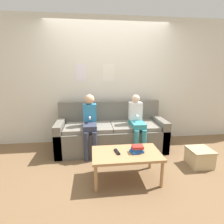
% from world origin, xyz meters
% --- Properties ---
extents(ground_plane, '(10.00, 10.00, 0.00)m').
position_xyz_m(ground_plane, '(0.00, 0.00, 0.00)').
color(ground_plane, brown).
extents(wall_back, '(8.00, 0.07, 2.60)m').
position_xyz_m(wall_back, '(-0.00, 1.00, 1.30)').
color(wall_back, silver).
rests_on(wall_back, ground_plane).
extents(couch, '(2.08, 0.79, 0.92)m').
position_xyz_m(couch, '(0.00, 0.51, 0.31)').
color(couch, '#6B665B').
rests_on(couch, ground_plane).
extents(coffee_table, '(0.96, 0.55, 0.41)m').
position_xyz_m(coffee_table, '(0.09, -0.55, 0.37)').
color(coffee_table, '#AD7F51').
rests_on(coffee_table, ground_plane).
extents(person_left, '(0.24, 0.55, 1.11)m').
position_xyz_m(person_left, '(-0.41, 0.32, 0.64)').
color(person_left, '#33384C').
rests_on(person_left, ground_plane).
extents(person_right, '(0.24, 0.55, 1.09)m').
position_xyz_m(person_right, '(0.46, 0.31, 0.61)').
color(person_right, teal).
rests_on(person_right, ground_plane).
extents(tv_remote, '(0.07, 0.17, 0.02)m').
position_xyz_m(tv_remote, '(-0.04, -0.53, 0.42)').
color(tv_remote, black).
rests_on(tv_remote, coffee_table).
extents(book_stack, '(0.20, 0.16, 0.10)m').
position_xyz_m(book_stack, '(0.24, -0.56, 0.46)').
color(book_stack, '#23519E').
rests_on(book_stack, coffee_table).
extents(storage_box, '(0.36, 0.36, 0.29)m').
position_xyz_m(storage_box, '(1.37, -0.32, 0.15)').
color(storage_box, '#CCB284').
rests_on(storage_box, ground_plane).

